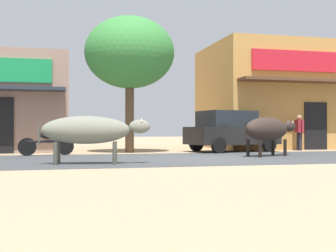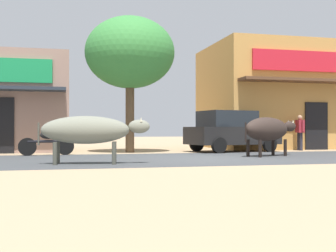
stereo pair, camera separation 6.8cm
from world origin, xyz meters
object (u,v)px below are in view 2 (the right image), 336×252
parked_hatchback_car (231,131)px  cow_near_brown (88,130)px  parked_motorcycle (47,142)px  pedestrian_by_shop (300,130)px  cow_far_dark (268,129)px  roadside_tree (130,53)px

parked_hatchback_car → cow_near_brown: parked_hatchback_car is taller
parked_hatchback_car → parked_motorcycle: (-7.14, -0.91, -0.37)m
parked_hatchback_car → cow_near_brown: 7.90m
pedestrian_by_shop → cow_near_brown: bearing=-149.7°
cow_far_dark → roadside_tree: bearing=139.5°
cow_near_brown → cow_far_dark: cow_far_dark is taller
parked_hatchback_car → cow_far_dark: (0.05, -3.19, 0.06)m
parked_motorcycle → cow_far_dark: (7.19, -2.28, 0.43)m
cow_near_brown → pedestrian_by_shop: (9.26, 5.41, 0.00)m
parked_motorcycle → pedestrian_by_shop: bearing=6.5°
parked_motorcycle → pedestrian_by_shop: (10.40, 1.18, 0.41)m
parked_motorcycle → pedestrian_by_shop: pedestrian_by_shop is taller
roadside_tree → parked_hatchback_car: size_ratio=1.35×
pedestrian_by_shop → parked_hatchback_car: bearing=-175.2°
cow_near_brown → cow_far_dark: (6.05, 1.95, 0.02)m
cow_far_dark → pedestrian_by_shop: pedestrian_by_shop is taller
cow_near_brown → cow_far_dark: 6.36m
parked_hatchback_car → cow_far_dark: bearing=-89.1°
parked_hatchback_car → parked_motorcycle: size_ratio=2.10×
roadside_tree → cow_near_brown: (-1.93, -5.47, -3.00)m
roadside_tree → pedestrian_by_shop: (7.33, -0.06, -3.00)m
roadside_tree → pedestrian_by_shop: size_ratio=3.51×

